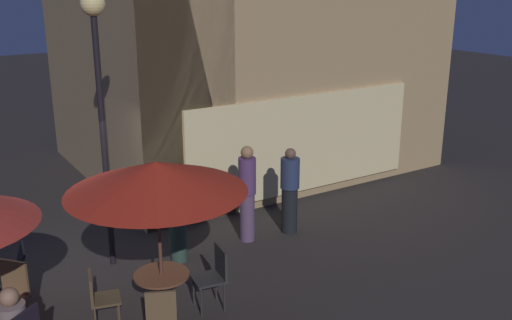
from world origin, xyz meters
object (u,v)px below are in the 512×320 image
menu_sandwich_board (5,277)px  patio_umbrella_0 (156,177)px  street_lamp_near_corner (98,68)px  cafe_chair_1 (99,295)px  patron_standing_3 (290,191)px  cafe_chair_2 (162,313)px  cafe_chair_3 (11,289)px  patron_standing_5 (177,216)px  cafe_table_0 (162,285)px  patron_standing_4 (247,193)px  cafe_chair_0 (215,272)px

menu_sandwich_board → patio_umbrella_0: patio_umbrella_0 is taller
street_lamp_near_corner → cafe_chair_1: 3.44m
menu_sandwich_board → patron_standing_3: size_ratio=0.51×
street_lamp_near_corner → cafe_chair_2: 3.91m
cafe_chair_3 → street_lamp_near_corner: bearing=170.3°
cafe_chair_2 → cafe_chair_3: 2.24m
patio_umbrella_0 → patron_standing_3: bearing=24.8°
street_lamp_near_corner → patron_standing_5: 2.74m
cafe_chair_3 → patio_umbrella_0: bearing=111.6°
cafe_chair_1 → cafe_chair_2: cafe_chair_2 is taller
cafe_chair_3 → patron_standing_5: (2.79, 0.59, 0.27)m
patio_umbrella_0 → patron_standing_3: (3.27, 1.51, -1.31)m
menu_sandwich_board → cafe_chair_3: size_ratio=0.88×
patron_standing_3 → patron_standing_5: size_ratio=1.00×
street_lamp_near_corner → patron_standing_3: size_ratio=2.70×
patio_umbrella_0 → cafe_chair_3: bearing=152.6°
cafe_table_0 → patron_standing_4: 2.92m
patron_standing_3 → patron_standing_5: 2.31m
cafe_table_0 → patio_umbrella_0: (0.00, -0.00, 1.61)m
patio_umbrella_0 → cafe_chair_2: bearing=-114.0°
street_lamp_near_corner → patron_standing_5: bearing=-26.9°
cafe_chair_1 → cafe_chair_3: (-0.99, 0.73, 0.04)m
cafe_table_0 → patron_standing_5: 1.84m
cafe_table_0 → patron_standing_3: 3.62m
street_lamp_near_corner → patron_standing_3: (3.31, -0.53, -2.50)m
cafe_table_0 → cafe_chair_0: cafe_chair_0 is taller
cafe_chair_0 → patron_standing_3: 2.99m
cafe_table_0 → patron_standing_5: size_ratio=0.47×
patio_umbrella_0 → cafe_chair_1: 1.83m
cafe_chair_2 → patron_standing_3: (3.59, 2.22, 0.27)m
cafe_chair_2 → cafe_chair_3: cafe_chair_3 is taller
street_lamp_near_corner → cafe_table_0: bearing=-89.0°
patio_umbrella_0 → patron_standing_5: bearing=57.8°
cafe_table_0 → patron_standing_3: (3.27, 1.51, 0.30)m
cafe_chair_3 → patron_standing_3: 5.14m
menu_sandwich_board → patio_umbrella_0: 2.98m
cafe_chair_2 → patron_standing_4: size_ratio=0.51×
street_lamp_near_corner → patron_standing_5: street_lamp_near_corner is taller
cafe_table_0 → cafe_chair_0: 0.79m
cafe_chair_0 → menu_sandwich_board: bearing=-25.8°
patron_standing_3 → patron_standing_4: size_ratio=0.92×
menu_sandwich_board → patio_umbrella_0: bearing=-35.3°
cafe_chair_1 → cafe_chair_2: size_ratio=0.93×
cafe_table_0 → patron_standing_4: (2.40, 1.61, 0.39)m
cafe_chair_1 → patron_standing_3: 4.32m
street_lamp_near_corner → patron_standing_5: size_ratio=2.71×
cafe_chair_0 → patron_standing_5: 1.68m
patio_umbrella_0 → cafe_chair_3: size_ratio=2.54×
patron_standing_3 → street_lamp_near_corner: bearing=7.0°
cafe_chair_0 → cafe_table_0: bearing=-0.0°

